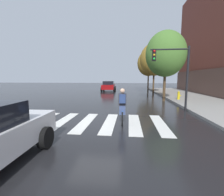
% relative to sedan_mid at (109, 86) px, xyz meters
% --- Properties ---
extents(ground_plane, '(120.00, 120.00, 0.00)m').
position_rel_sedan_mid_xyz_m(ground_plane, '(1.74, -18.55, -0.85)').
color(ground_plane, black).
extents(crosswalk_stripes, '(6.55, 3.46, 0.01)m').
position_rel_sedan_mid_xyz_m(crosswalk_stripes, '(1.83, -18.55, -0.85)').
color(crosswalk_stripes, silver).
rests_on(crosswalk_stripes, ground).
extents(sedan_mid, '(2.39, 4.85, 1.65)m').
position_rel_sedan_mid_xyz_m(sedan_mid, '(0.00, 0.00, 0.00)').
color(sedan_mid, maroon).
rests_on(sedan_mid, ground).
extents(cyclist, '(0.37, 1.71, 1.69)m').
position_rel_sedan_mid_xyz_m(cyclist, '(3.04, -18.61, -0.01)').
color(cyclist, black).
rests_on(cyclist, ground).
extents(traffic_light_near, '(2.47, 0.28, 4.20)m').
position_rel_sedan_mid_xyz_m(traffic_light_near, '(6.27, -15.27, 2.01)').
color(traffic_light_near, black).
rests_on(traffic_light_near, ground).
extents(fire_hydrant, '(0.33, 0.22, 0.78)m').
position_rel_sedan_mid_xyz_m(fire_hydrant, '(8.05, -10.66, -0.32)').
color(fire_hydrant, gold).
rests_on(fire_hydrant, sidewalk).
extents(street_tree_near, '(3.61, 3.61, 6.43)m').
position_rel_sedan_mid_xyz_m(street_tree_near, '(6.65, -10.84, 3.49)').
color(street_tree_near, '#4C3823').
rests_on(street_tree_near, ground).
extents(street_tree_mid, '(3.93, 3.93, 6.99)m').
position_rel_sedan_mid_xyz_m(street_tree_mid, '(6.82, -3.26, 3.87)').
color(street_tree_mid, '#4C3823').
rests_on(street_tree_mid, ground).
extents(street_tree_far, '(4.00, 4.00, 7.11)m').
position_rel_sedan_mid_xyz_m(street_tree_far, '(6.86, 3.26, 3.95)').
color(street_tree_far, '#4C3823').
rests_on(street_tree_far, ground).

